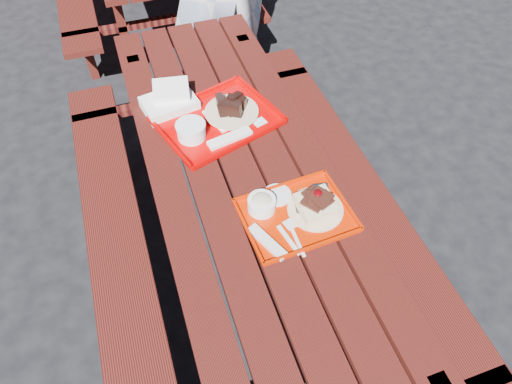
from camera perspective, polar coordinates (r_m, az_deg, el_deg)
ground at (r=2.47m, az=-1.13°, el=-9.54°), size 60.00×60.00×0.00m
picnic_table_near at (r=2.00m, az=-1.38°, el=-1.56°), size 1.41×2.40×0.75m
near_tray at (r=1.72m, az=4.80°, el=-2.12°), size 0.42×0.35×0.13m
far_tray at (r=2.06m, az=-4.96°, el=8.94°), size 0.60×0.52×0.09m
white_cloth at (r=2.17m, az=-10.70°, el=11.23°), size 0.27×0.22×0.10m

